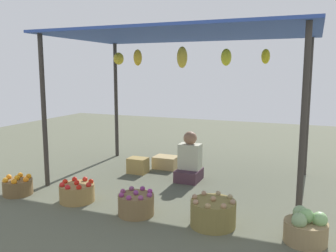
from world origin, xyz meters
The scene contains 10 objects.
ground_plane centered at (0.00, 0.00, 0.00)m, with size 14.00×14.00×0.00m, color #585B47.
market_stall_structure centered at (0.00, 0.00, 2.13)m, with size 3.87×2.37×2.28m.
vendor_person centered at (0.11, 0.03, 0.30)m, with size 0.36×0.44×0.78m.
basket_oranges centered at (-1.90, -1.51, 0.12)m, with size 0.40×0.40×0.28m.
basket_red_tomatoes centered at (-0.97, -1.42, 0.12)m, with size 0.46×0.46×0.29m.
basket_purple_onions centered at (-0.03, -1.53, 0.13)m, with size 0.43×0.43×0.31m.
basket_potatoes centered at (0.91, -1.48, 0.15)m, with size 0.51×0.51×0.34m.
basket_cabbages centered at (1.88, -1.51, 0.15)m, with size 0.43×0.43×0.35m.
wooden_crate_near_vendor centered at (-0.50, 0.54, 0.11)m, with size 0.42×0.32×0.21m, color tan.
wooden_crate_stacked_rear centered at (-0.83, 0.08, 0.13)m, with size 0.32×0.24×0.26m, color #9F8447.
Camera 1 is at (1.89, -5.20, 1.72)m, focal length 38.49 mm.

